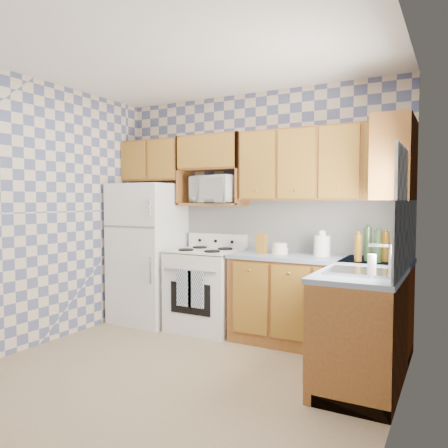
{
  "coord_description": "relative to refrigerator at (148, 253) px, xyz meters",
  "views": [
    {
      "loc": [
        2.06,
        -2.98,
        1.47
      ],
      "look_at": [
        0.05,
        0.75,
        1.25
      ],
      "focal_mm": 35.0,
      "sensor_mm": 36.0,
      "label": 1
    }
  ],
  "objects": [
    {
      "name": "microwave",
      "position": [
        0.87,
        0.18,
        0.77
      ],
      "size": [
        0.63,
        0.49,
        0.31
      ],
      "primitive_type": "imported",
      "rotation": [
        0.0,
        0.0,
        -0.19
      ],
      "color": "silver",
      "rests_on": "microwave_shelf"
    },
    {
      "name": "dish_towel_right",
      "position": [
        0.89,
        -0.32,
        -0.31
      ],
      "size": [
        0.19,
        0.02,
        0.39
      ],
      "primitive_type": "cube",
      "color": "navy",
      "rests_on": "stove_body"
    },
    {
      "name": "floor",
      "position": [
        1.27,
        -1.25,
        -0.84
      ],
      "size": [
        3.4,
        3.4,
        0.0
      ],
      "primitive_type": "plane",
      "color": "#846F51",
      "rests_on": "ground"
    },
    {
      "name": "dish_towel_left",
      "position": [
        0.74,
        -0.32,
        -0.31
      ],
      "size": [
        0.19,
        0.02,
        0.39
      ],
      "primitive_type": "cube",
      "color": "navy",
      "rests_on": "stove_body"
    },
    {
      "name": "upper_cabinets_right",
      "position": [
        2.81,
        0.0,
        1.01
      ],
      "size": [
        0.33,
        0.7,
        0.74
      ],
      "primitive_type": "cube",
      "color": "brown",
      "rests_on": "right_wall"
    },
    {
      "name": "countertop_right",
      "position": [
        2.67,
        -0.45,
        0.06
      ],
      "size": [
        0.63,
        1.6,
        0.04
      ],
      "primitive_type": "cube",
      "color": "slate",
      "rests_on": "base_cabinets_right"
    },
    {
      "name": "backsplash_right",
      "position": [
        2.96,
        -0.45,
        0.36
      ],
      "size": [
        0.02,
        1.6,
        0.56
      ],
      "primitive_type": "cube",
      "color": "white",
      "rests_on": "right_wall"
    },
    {
      "name": "microwave_shelf",
      "position": [
        0.8,
        0.19,
        0.6
      ],
      "size": [
        0.8,
        0.33,
        0.03
      ],
      "primitive_type": "cube",
      "color": "brown",
      "rests_on": "back_wall"
    },
    {
      "name": "upper_cabinets_back",
      "position": [
        2.1,
        0.19,
        1.01
      ],
      "size": [
        1.75,
        0.33,
        0.74
      ],
      "primitive_type": "cube",
      "color": "brown",
      "rests_on": "back_wall"
    },
    {
      "name": "cooktop",
      "position": [
        0.8,
        0.03,
        0.07
      ],
      "size": [
        0.76,
        0.65,
        0.02
      ],
      "primitive_type": "cube",
      "color": "silver",
      "rests_on": "stove_body"
    },
    {
      "name": "upper_cabinets_fridge",
      "position": [
        -0.02,
        0.19,
        1.13
      ],
      "size": [
        0.82,
        0.33,
        0.5
      ],
      "primitive_type": "cube",
      "color": "brown",
      "rests_on": "back_wall"
    },
    {
      "name": "stove_body",
      "position": [
        0.8,
        0.03,
        -0.39
      ],
      "size": [
        0.76,
        0.65,
        0.9
      ],
      "primitive_type": "cube",
      "color": "silver",
      "rests_on": "floor"
    },
    {
      "name": "bottle_2",
      "position": [
        2.75,
        -0.03,
        0.22
      ],
      "size": [
        0.07,
        0.07,
        0.27
      ],
      "primitive_type": "cylinder",
      "color": "#54360B",
      "rests_on": "countertop_back"
    },
    {
      "name": "backsplash_back",
      "position": [
        1.68,
        0.34,
        0.36
      ],
      "size": [
        2.6,
        0.02,
        0.56
      ],
      "primitive_type": "cube",
      "color": "white",
      "rests_on": "back_wall"
    },
    {
      "name": "knife_block",
      "position": [
        1.51,
        -0.0,
        0.19
      ],
      "size": [
        0.1,
        0.1,
        0.21
      ],
      "primitive_type": "cube",
      "rotation": [
        0.0,
        0.0,
        0.03
      ],
      "color": "brown",
      "rests_on": "countertop_back"
    },
    {
      "name": "electric_kettle",
      "position": [
        2.13,
        0.09,
        0.18
      ],
      "size": [
        0.16,
        0.16,
        0.21
      ],
      "primitive_type": "cylinder",
      "color": "silver",
      "rests_on": "countertop_back"
    },
    {
      "name": "base_cabinets_right",
      "position": [
        2.67,
        -0.45,
        -0.4
      ],
      "size": [
        0.6,
        1.6,
        0.88
      ],
      "primitive_type": "cube",
      "color": "brown",
      "rests_on": "floor"
    },
    {
      "name": "soap_bottle",
      "position": [
        2.79,
        -0.97,
        0.17
      ],
      "size": [
        0.06,
        0.06,
        0.17
      ],
      "primitive_type": "cylinder",
      "color": "beige",
      "rests_on": "countertop_right"
    },
    {
      "name": "right_wall",
      "position": [
        2.97,
        -1.25,
        0.51
      ],
      "size": [
        0.02,
        3.2,
        2.7
      ],
      "primitive_type": "cube",
      "color": "slate",
      "rests_on": "ground"
    },
    {
      "name": "window",
      "position": [
        2.96,
        -0.8,
        0.61
      ],
      "size": [
        0.02,
        0.66,
        0.86
      ],
      "primitive_type": "cube",
      "color": "silver",
      "rests_on": "right_wall"
    },
    {
      "name": "sink",
      "position": [
        2.67,
        -0.8,
        0.09
      ],
      "size": [
        0.48,
        0.4,
        0.03
      ],
      "primitive_type": "cube",
      "color": "#B7B7BC",
      "rests_on": "countertop_right"
    },
    {
      "name": "bottle_1",
      "position": [
        2.7,
        -0.13,
        0.23
      ],
      "size": [
        0.07,
        0.07,
        0.29
      ],
      "primitive_type": "cylinder",
      "color": "black",
      "rests_on": "countertop_back"
    },
    {
      "name": "bottle_3",
      "position": [
        2.53,
        -0.15,
        0.21
      ],
      "size": [
        0.07,
        0.07,
        0.25
      ],
      "primitive_type": "cylinder",
      "color": "#54360B",
      "rests_on": "countertop_back"
    },
    {
      "name": "base_cabinets_back",
      "position": [
        2.1,
        0.05,
        -0.4
      ],
      "size": [
        1.75,
        0.6,
        0.88
      ],
      "primitive_type": "cube",
      "color": "brown",
      "rests_on": "floor"
    },
    {
      "name": "bottle_0",
      "position": [
        2.6,
        -0.07,
        0.24
      ],
      "size": [
        0.07,
        0.07,
        0.31
      ],
      "primitive_type": "cylinder",
      "color": "black",
      "rests_on": "countertop_back"
    },
    {
      "name": "refrigerator",
      "position": [
        0.0,
        0.0,
        0.0
      ],
      "size": [
        0.75,
        0.7,
        1.68
      ],
      "primitive_type": "cube",
      "color": "silver",
      "rests_on": "floor"
    },
    {
      "name": "food_containers",
      "position": [
        1.69,
        0.06,
        0.14
      ],
      "size": [
        0.17,
        0.17,
        0.11
      ],
      "primitive_type": null,
      "color": "beige",
      "rests_on": "countertop_back"
    },
    {
      "name": "backguard",
      "position": [
        0.8,
        0.3,
        0.16
      ],
      "size": [
        0.76,
        0.08,
        0.17
      ],
      "primitive_type": "cube",
      "color": "silver",
      "rests_on": "cooktop"
    },
    {
      "name": "countertop_back",
      "position": [
        2.1,
        0.05,
        0.06
      ],
      "size": [
        1.77,
        0.63,
        0.04
      ],
      "primitive_type": "cube",
      "color": "slate",
      "rests_on": "base_cabinets_back"
    },
    {
      "name": "back_wall",
      "position": [
        1.27,
        0.35,
        0.51
      ],
      "size": [
        3.4,
        0.02,
        2.7
      ],
      "primitive_type": "cube",
      "color": "slate",
      "rests_on": "ground"
    }
  ]
}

